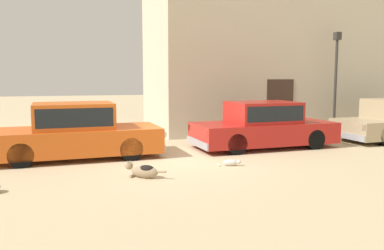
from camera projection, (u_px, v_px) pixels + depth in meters
The scene contains 7 objects.
ground_plane at pixel (174, 161), 10.64m from camera, with size 80.00×80.00×0.00m, color tan.
parked_sedan_nearest at pixel (75, 131), 10.88m from camera, with size 4.66×1.99×1.50m.
parked_sedan_second at pixel (263, 125), 12.55m from camera, with size 4.58×2.01×1.43m.
apartment_block at pixel (291, 13), 17.73m from camera, with size 12.29×5.08×9.95m.
stray_dog_spotted at pixel (143, 170), 8.80m from camera, with size 0.86×0.68×0.36m.
stray_cat at pixel (231, 163), 9.99m from camera, with size 0.57×0.32×0.16m.
street_lamp at pixel (336, 70), 15.07m from camera, with size 0.22×0.22×3.83m.
Camera 1 is at (-2.55, -10.15, 2.18)m, focal length 37.91 mm.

